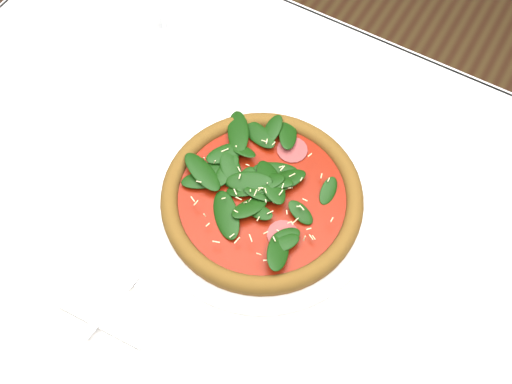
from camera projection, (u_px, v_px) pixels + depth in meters
The scene contains 6 objects.
ground at pixel (249, 331), 1.52m from camera, with size 6.00×6.00×0.00m, color brown.
dining_table at pixel (246, 228), 0.95m from camera, with size 1.21×0.81×0.75m.
plate at pixel (262, 202), 0.85m from camera, with size 0.35×0.35×0.01m.
pizza at pixel (262, 196), 0.83m from camera, with size 0.36×0.36×0.04m.
napkin at pixel (111, 308), 0.77m from camera, with size 0.13×0.06×0.01m, color white.
fork at pixel (121, 293), 0.78m from camera, with size 0.03×0.13×0.00m.
Camera 1 is at (0.22, -0.34, 1.51)m, focal length 40.00 mm.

